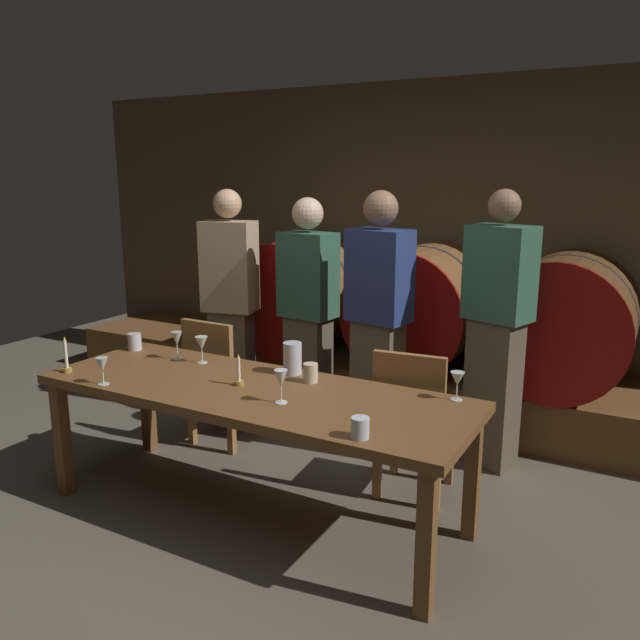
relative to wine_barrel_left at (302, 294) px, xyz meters
The scene contains 24 objects.
ground_plane 2.46m from the wine_barrel_left, 63.77° to the right, with size 9.14×9.14×0.00m, color brown.
back_wall 1.24m from the wine_barrel_left, 28.22° to the left, with size 7.03×0.24×2.53m, color brown.
barrel_shelf 1.21m from the wine_barrel_left, ahead, with size 6.33×0.90×0.37m, color brown.
wine_barrel_left is the anchor object (origin of this frame).
wine_barrel_center 1.05m from the wine_barrel_left, ahead, with size 0.93×0.95×0.93m.
wine_barrel_right 2.08m from the wine_barrel_left, ahead, with size 0.93×0.95×0.93m.
dining_table 2.10m from the wine_barrel_left, 66.75° to the right, with size 2.33×0.80×0.73m.
chair_left 1.32m from the wine_barrel_left, 85.87° to the right, with size 0.41×0.41×0.88m.
chair_right 2.03m from the wine_barrel_left, 41.69° to the right, with size 0.44×0.44×0.88m.
guest_far_left 0.79m from the wine_barrel_left, 102.09° to the right, with size 0.42×0.32×1.70m.
guest_center_left 0.86m from the wine_barrel_left, 56.88° to the right, with size 0.41×0.28×1.66m.
guest_center_right 1.40m from the wine_barrel_left, 39.31° to the right, with size 0.41×0.30×1.72m.
guest_far_right 1.92m from the wine_barrel_left, 21.33° to the right, with size 0.44×0.34×1.73m.
candle_left 2.22m from the wine_barrel_left, 96.00° to the right, with size 0.05×0.05×0.21m.
candle_right 2.07m from the wine_barrel_left, 68.85° to the right, with size 0.05×0.05×0.17m.
pitcher 1.85m from the wine_barrel_left, 61.26° to the right, with size 0.10×0.10×0.18m.
wine_glass_far_left 2.27m from the wine_barrel_left, 87.26° to the right, with size 0.06×0.06×0.15m.
wine_glass_left 1.72m from the wine_barrel_left, 85.38° to the right, with size 0.07×0.07×0.17m.
wine_glass_center 1.73m from the wine_barrel_left, 79.45° to the right, with size 0.07×0.07×0.16m.
wine_glass_right 2.31m from the wine_barrel_left, 62.12° to the right, with size 0.07×0.07×0.17m.
wine_glass_far_right 2.42m from the wine_barrel_left, 41.26° to the right, with size 0.07×0.07×0.14m.
cup_left 1.70m from the wine_barrel_left, 97.93° to the right, with size 0.08×0.08×0.11m, color silver.
cup_center 2.00m from the wine_barrel_left, 58.30° to the right, with size 0.08×0.08×0.10m, color beige.
cup_right 2.75m from the wine_barrel_left, 54.48° to the right, with size 0.08×0.08×0.09m, color silver.
Camera 1 is at (1.63, -2.43, 1.82)m, focal length 35.73 mm.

